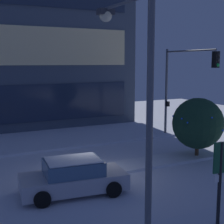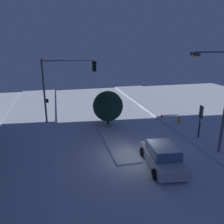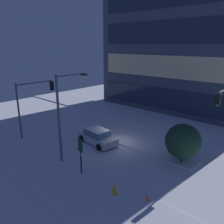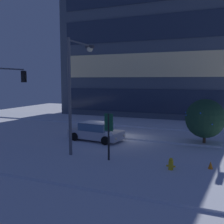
{
  "view_description": "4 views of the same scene",
  "coord_description": "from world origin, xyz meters",
  "px_view_note": "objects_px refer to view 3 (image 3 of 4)",
  "views": [
    {
      "loc": [
        -6.04,
        -14.24,
        5.5
      ],
      "look_at": [
        1.89,
        1.48,
        2.86
      ],
      "focal_mm": 53.39,
      "sensor_mm": 36.0,
      "label": 1
    },
    {
      "loc": [
        -13.57,
        4.92,
        7.86
      ],
      "look_at": [
        1.35,
        1.24,
        3.13
      ],
      "focal_mm": 35.93,
      "sensor_mm": 36.0,
      "label": 2
    },
    {
      "loc": [
        14.22,
        -16.64,
        9.73
      ],
      "look_at": [
        -0.66,
        -0.17,
        3.18
      ],
      "focal_mm": 36.91,
      "sensor_mm": 36.0,
      "label": 3
    },
    {
      "loc": [
        7.96,
        -20.63,
        4.91
      ],
      "look_at": [
        -0.52,
        -0.34,
        2.24
      ],
      "focal_mm": 42.55,
      "sensor_mm": 36.0,
      "label": 4
    }
  ],
  "objects_px": {
    "decorated_tree_median": "(183,141)",
    "construction_cone": "(148,198)",
    "traffic_light_corner_near_left": "(34,98)",
    "fire_hydrant": "(115,191)",
    "parking_info_sign": "(81,152)",
    "street_lamp_arched": "(67,105)",
    "car_near": "(97,137)"
  },
  "relations": [
    {
      "from": "construction_cone",
      "to": "car_near",
      "type": "bearing_deg",
      "value": 154.51
    },
    {
      "from": "construction_cone",
      "to": "fire_hydrant",
      "type": "bearing_deg",
      "value": -153.33
    },
    {
      "from": "parking_info_sign",
      "to": "street_lamp_arched",
      "type": "bearing_deg",
      "value": 76.49
    },
    {
      "from": "decorated_tree_median",
      "to": "fire_hydrant",
      "type": "bearing_deg",
      "value": -99.92
    },
    {
      "from": "traffic_light_corner_near_left",
      "to": "decorated_tree_median",
      "type": "distance_m",
      "value": 15.85
    },
    {
      "from": "traffic_light_corner_near_left",
      "to": "street_lamp_arched",
      "type": "xyz_separation_m",
      "value": [
        7.27,
        -1.07,
        0.7
      ]
    },
    {
      "from": "street_lamp_arched",
      "to": "decorated_tree_median",
      "type": "bearing_deg",
      "value": -53.36
    },
    {
      "from": "fire_hydrant",
      "to": "decorated_tree_median",
      "type": "bearing_deg",
      "value": 80.08
    },
    {
      "from": "street_lamp_arched",
      "to": "fire_hydrant",
      "type": "height_order",
      "value": "street_lamp_arched"
    },
    {
      "from": "street_lamp_arched",
      "to": "parking_info_sign",
      "type": "xyz_separation_m",
      "value": [
        2.72,
        -0.98,
        -3.01
      ]
    },
    {
      "from": "parking_info_sign",
      "to": "construction_cone",
      "type": "height_order",
      "value": "parking_info_sign"
    },
    {
      "from": "car_near",
      "to": "parking_info_sign",
      "type": "distance_m",
      "value": 6.07
    },
    {
      "from": "car_near",
      "to": "construction_cone",
      "type": "relative_size",
      "value": 8.46
    },
    {
      "from": "parking_info_sign",
      "to": "fire_hydrant",
      "type": "bearing_deg",
      "value": -88.06
    },
    {
      "from": "car_near",
      "to": "traffic_light_corner_near_left",
      "type": "bearing_deg",
      "value": -150.11
    },
    {
      "from": "fire_hydrant",
      "to": "parking_info_sign",
      "type": "bearing_deg",
      "value": 175.51
    },
    {
      "from": "car_near",
      "to": "street_lamp_arched",
      "type": "relative_size",
      "value": 0.62
    },
    {
      "from": "traffic_light_corner_near_left",
      "to": "parking_info_sign",
      "type": "height_order",
      "value": "traffic_light_corner_near_left"
    },
    {
      "from": "street_lamp_arched",
      "to": "car_near",
      "type": "bearing_deg",
      "value": 7.77
    },
    {
      "from": "traffic_light_corner_near_left",
      "to": "car_near",
      "type": "bearing_deg",
      "value": -66.54
    },
    {
      "from": "street_lamp_arched",
      "to": "decorated_tree_median",
      "type": "height_order",
      "value": "street_lamp_arched"
    },
    {
      "from": "decorated_tree_median",
      "to": "construction_cone",
      "type": "distance_m",
      "value": 6.39
    },
    {
      "from": "street_lamp_arched",
      "to": "parking_info_sign",
      "type": "relative_size",
      "value": 2.54
    },
    {
      "from": "fire_hydrant",
      "to": "construction_cone",
      "type": "height_order",
      "value": "fire_hydrant"
    },
    {
      "from": "traffic_light_corner_near_left",
      "to": "parking_info_sign",
      "type": "xyz_separation_m",
      "value": [
        9.99,
        -2.06,
        -2.31
      ]
    },
    {
      "from": "parking_info_sign",
      "to": "car_near",
      "type": "bearing_deg",
      "value": 39.91
    },
    {
      "from": "street_lamp_arched",
      "to": "parking_info_sign",
      "type": "height_order",
      "value": "street_lamp_arched"
    },
    {
      "from": "car_near",
      "to": "construction_cone",
      "type": "height_order",
      "value": "car_near"
    },
    {
      "from": "car_near",
      "to": "fire_hydrant",
      "type": "relative_size",
      "value": 5.89
    },
    {
      "from": "fire_hydrant",
      "to": "parking_info_sign",
      "type": "height_order",
      "value": "parking_info_sign"
    },
    {
      "from": "car_near",
      "to": "construction_cone",
      "type": "xyz_separation_m",
      "value": [
        8.98,
        -4.28,
        -0.44
      ]
    },
    {
      "from": "traffic_light_corner_near_left",
      "to": "parking_info_sign",
      "type": "distance_m",
      "value": 10.46
    }
  ]
}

